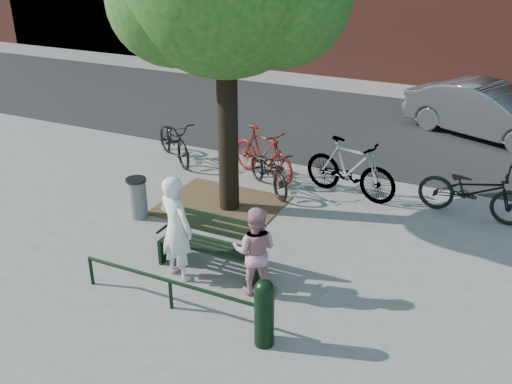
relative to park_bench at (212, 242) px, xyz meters
The scene contains 15 objects.
ground 0.49m from the park_bench, 90.00° to the right, with size 90.00×90.00×0.00m, color gray.
dirt_pit 2.39m from the park_bench, 115.24° to the left, with size 2.40×2.00×0.02m, color brown.
road 8.43m from the park_bench, 90.00° to the left, with size 40.00×7.00×0.01m, color black.
park_bench is the anchor object (origin of this frame).
guard_railing 1.28m from the park_bench, 90.00° to the right, with size 3.06×0.06×0.51m.
person_left 0.74m from the park_bench, 127.32° to the right, with size 0.65×0.43×1.79m, color white.
person_right 1.04m from the park_bench, 19.51° to the right, with size 0.71×0.55×1.46m, color #BE838E.
bollard 2.14m from the park_bench, 41.55° to the right, with size 0.28×0.28×1.03m.
litter_bin 2.46m from the park_bench, 155.95° to the left, with size 0.40×0.40×0.82m.
bicycle_a 5.09m from the park_bench, 129.84° to the left, with size 0.69×1.98×1.04m, color black.
bicycle_b 3.95m from the park_bench, 102.42° to the left, with size 0.56×1.97×1.18m, color #5F140D.
bicycle_c 3.30m from the park_bench, 97.54° to the left, with size 0.62×1.78×0.93m, color black.
bicycle_d 3.94m from the park_bench, 71.67° to the left, with size 0.59×2.10×1.26m, color gray.
bicycle_e 5.33m from the park_bench, 46.05° to the left, with size 0.74×2.11×1.11m, color black.
parked_car 9.67m from the park_bench, 68.93° to the left, with size 1.54×4.43×1.46m, color slate.
Camera 1 is at (4.18, -7.06, 5.21)m, focal length 40.00 mm.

